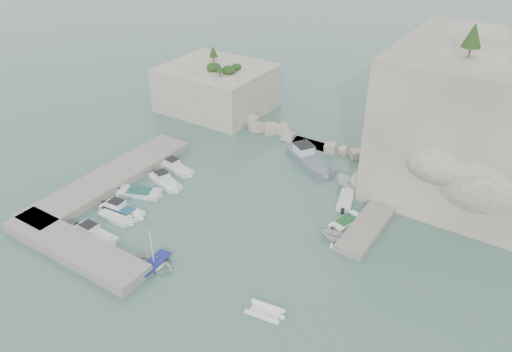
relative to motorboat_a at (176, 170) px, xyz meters
The scene contains 23 objects.
ground 13.59m from the motorboat_a, 25.29° to the right, with size 400.00×400.00×0.00m, color #4D7469.
cliff_east 40.16m from the motorboat_a, 25.98° to the left, with size 26.00×22.00×17.00m, color beige.
cliff_terrace 28.10m from the motorboat_a, 25.74° to the left, with size 8.00×10.00×2.50m, color beige.
outcrop_west 20.98m from the motorboat_a, 111.89° to the left, with size 16.00×14.00×7.00m, color beige.
quay_west 8.30m from the motorboat_a, 124.70° to the right, with size 5.00×24.00×1.10m, color #9E9689.
quay_south 18.46m from the motorboat_a, 82.87° to the right, with size 18.00×4.00×1.10m, color #9E9689.
ledge_east 26.13m from the motorboat_a, ahead, with size 3.00×16.00×0.80m, color #9E9689.
breakwater 19.75m from the motorboat_a, 55.12° to the left, with size 28.00×3.00×1.40m, color beige.
motorboat_a is the anchor object (origin of this frame).
motorboat_b 3.51m from the motorboat_a, 71.65° to the right, with size 5.83×1.91×1.40m, color silver, non-canonical shape.
motorboat_c 6.89m from the motorboat_a, 88.29° to the right, with size 5.66×2.06×0.70m, color silver, non-canonical shape.
motorboat_d 10.77m from the motorboat_a, 83.25° to the right, with size 5.90×1.76×1.40m, color white, non-canonical shape.
motorboat_e 11.89m from the motorboat_a, 82.21° to the right, with size 4.70×1.92×0.70m, color silver, non-canonical shape.
motorboat_f 15.60m from the motorboat_a, 82.15° to the right, with size 6.03×1.79×1.40m, color silver, non-canonical shape.
rowboat 18.82m from the motorboat_a, 55.49° to the right, with size 3.15×4.41×0.91m, color white.
inflatable_dinghy 27.28m from the motorboat_a, 32.56° to the right, with size 3.52×1.71×0.44m, color white, non-canonical shape.
tender_east_a 23.70m from the motorboat_a, ahead, with size 2.96×3.43×1.81m, color white.
tender_east_b 23.47m from the motorboat_a, ahead, with size 4.63×1.58×0.70m, color white, non-canonical shape.
tender_east_c 22.22m from the motorboat_a, 13.39° to the left, with size 4.99×1.61×0.70m, color silver, non-canonical shape.
tender_east_d 22.79m from the motorboat_a, 20.56° to the left, with size 1.82×4.83×1.87m, color white.
work_boat 17.60m from the motorboat_a, 38.67° to the left, with size 9.17×2.71×2.20m, color slate, non-canonical shape.
rowboat_mast 19.00m from the motorboat_a, 55.49° to the right, with size 0.10×0.10×4.20m, color white.
vegetation 39.68m from the motorboat_a, 31.69° to the left, with size 53.48×13.88×13.40m.
Camera 1 is at (27.13, -35.42, 32.78)m, focal length 35.00 mm.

